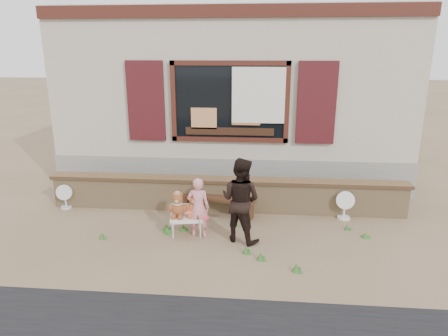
# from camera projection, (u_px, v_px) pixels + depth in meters

# --- Properties ---
(ground) EXTENTS (80.00, 80.00, 0.00)m
(ground) POSITION_uv_depth(u_px,v_px,m) (221.00, 231.00, 7.11)
(ground) COLOR brown
(ground) RESTS_ON ground
(shopfront) EXTENTS (8.04, 5.13, 4.00)m
(shopfront) POSITION_uv_depth(u_px,v_px,m) (237.00, 92.00, 10.83)
(shopfront) COLOR #9E9380
(shopfront) RESTS_ON ground
(brick_wall) EXTENTS (7.10, 0.36, 0.67)m
(brick_wall) POSITION_uv_depth(u_px,v_px,m) (226.00, 194.00, 7.97)
(brick_wall) COLOR tan
(brick_wall) RESTS_ON ground
(bench) EXTENTS (1.51, 0.76, 0.38)m
(bench) POSITION_uv_depth(u_px,v_px,m) (218.00, 201.00, 7.75)
(bench) COLOR #372013
(bench) RESTS_ON ground
(folding_chair) EXTENTS (0.63, 0.58, 0.34)m
(folding_chair) POSITION_uv_depth(u_px,v_px,m) (186.00, 217.00, 6.93)
(folding_chair) COLOR white
(folding_chair) RESTS_ON ground
(teddy_bear_left) EXTENTS (0.37, 0.34, 0.44)m
(teddy_bear_left) POSITION_uv_depth(u_px,v_px,m) (178.00, 204.00, 6.84)
(teddy_bear_left) COLOR brown
(teddy_bear_left) RESTS_ON folding_chair
(teddy_bear_right) EXTENTS (0.36, 0.33, 0.43)m
(teddy_bear_right) POSITION_uv_depth(u_px,v_px,m) (194.00, 204.00, 6.87)
(teddy_bear_right) COLOR #974D2A
(teddy_bear_right) RESTS_ON folding_chair
(child) EXTENTS (0.40, 0.27, 1.06)m
(child) POSITION_uv_depth(u_px,v_px,m) (198.00, 207.00, 6.79)
(child) COLOR pink
(child) RESTS_ON ground
(adult) EXTENTS (0.87, 0.80, 1.44)m
(adult) POSITION_uv_depth(u_px,v_px,m) (241.00, 200.00, 6.60)
(adult) COLOR black
(adult) RESTS_ON ground
(fan_left) EXTENTS (0.33, 0.22, 0.51)m
(fan_left) POSITION_uv_depth(u_px,v_px,m) (65.00, 196.00, 8.08)
(fan_left) COLOR silver
(fan_left) RESTS_ON ground
(fan_right) EXTENTS (0.35, 0.24, 0.56)m
(fan_right) POSITION_uv_depth(u_px,v_px,m) (345.00, 205.00, 7.57)
(fan_right) COLOR white
(fan_right) RESTS_ON ground
(grass_tufts) EXTENTS (4.64, 1.66, 0.15)m
(grass_tufts) POSITION_uv_depth(u_px,v_px,m) (225.00, 237.00, 6.78)
(grass_tufts) COLOR #356428
(grass_tufts) RESTS_ON ground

